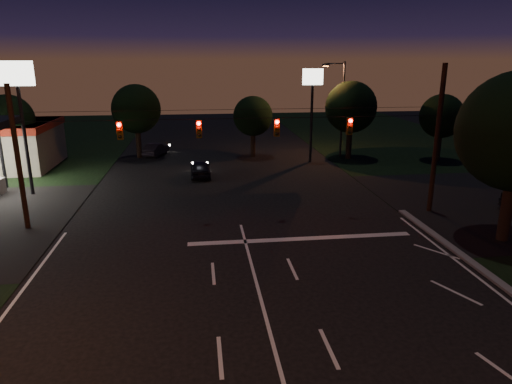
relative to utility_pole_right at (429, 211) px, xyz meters
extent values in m
cube|color=silver|center=(-9.00, -3.50, 0.01)|extent=(12.00, 0.50, 0.01)
cylinder|color=black|center=(0.00, 0.00, 0.00)|extent=(0.30, 0.30, 9.00)
cylinder|color=black|center=(-24.00, 0.00, 0.00)|extent=(0.28, 0.28, 8.00)
cylinder|color=black|center=(-12.00, 0.00, 6.00)|extent=(24.00, 0.03, 0.03)
cylinder|color=black|center=(-12.00, 0.00, 6.50)|extent=(24.00, 0.02, 0.02)
cube|color=#3F3307|center=(-18.50, 0.00, 5.45)|extent=(0.32, 0.26, 1.00)
sphere|color=#FF0705|center=(-18.50, -0.16, 5.78)|extent=(0.22, 0.22, 0.22)
sphere|color=black|center=(-18.50, -0.16, 5.45)|extent=(0.20, 0.20, 0.20)
sphere|color=black|center=(-18.50, -0.16, 5.12)|extent=(0.20, 0.20, 0.20)
cube|color=#3F3307|center=(-14.20, 0.00, 5.45)|extent=(0.32, 0.26, 1.00)
sphere|color=#FF0705|center=(-14.20, -0.16, 5.78)|extent=(0.22, 0.22, 0.22)
sphere|color=black|center=(-14.20, -0.16, 5.45)|extent=(0.20, 0.20, 0.20)
sphere|color=black|center=(-14.20, -0.16, 5.12)|extent=(0.20, 0.20, 0.20)
cube|color=#3F3307|center=(-9.80, 0.00, 5.45)|extent=(0.32, 0.26, 1.00)
sphere|color=#FF0705|center=(-9.80, -0.16, 5.78)|extent=(0.22, 0.22, 0.22)
sphere|color=black|center=(-9.80, -0.16, 5.45)|extent=(0.20, 0.20, 0.20)
sphere|color=black|center=(-9.80, -0.16, 5.12)|extent=(0.20, 0.20, 0.20)
cube|color=#3F3307|center=(-5.50, 0.00, 5.45)|extent=(0.32, 0.26, 1.00)
sphere|color=#FF0705|center=(-5.50, -0.16, 5.78)|extent=(0.22, 0.22, 0.22)
sphere|color=black|center=(-5.50, -0.16, 5.45)|extent=(0.20, 0.20, 0.20)
sphere|color=black|center=(-5.50, -0.16, 5.12)|extent=(0.20, 0.20, 0.20)
cylinder|color=black|center=(-28.50, 9.00, 2.40)|extent=(0.24, 0.24, 4.80)
cylinder|color=black|center=(-26.00, 7.00, 3.75)|extent=(0.24, 0.24, 7.50)
cube|color=white|center=(-26.00, 7.00, 8.30)|extent=(2.20, 0.30, 1.60)
cylinder|color=black|center=(-4.00, 15.00, 3.50)|extent=(0.24, 0.24, 7.00)
cube|color=white|center=(-4.00, 15.00, 7.70)|extent=(1.80, 0.30, 1.40)
cylinder|color=black|center=(-0.50, 17.00, 4.50)|extent=(0.20, 0.20, 9.00)
cylinder|color=black|center=(-1.40, 17.00, 8.80)|extent=(1.80, 0.12, 0.12)
cube|color=black|center=(-2.30, 17.00, 8.70)|extent=(0.60, 0.35, 0.22)
cube|color=orange|center=(-2.30, 17.00, 8.58)|extent=(0.45, 0.25, 0.04)
cylinder|color=black|center=(1.50, -5.00, 2.00)|extent=(0.60, 0.60, 4.00)
sphere|color=black|center=(0.90, -4.70, 5.62)|extent=(4.20, 4.20, 4.20)
cylinder|color=black|center=(-30.00, 15.00, 1.50)|extent=(0.49, 0.49, 3.00)
sphere|color=black|center=(-30.00, 15.00, 4.32)|extent=(4.20, 4.20, 4.20)
sphere|color=black|center=(-29.58, 15.32, 4.19)|extent=(3.15, 3.15, 3.15)
sphere|color=black|center=(-30.42, 15.21, 4.23)|extent=(2.94, 2.94, 2.94)
cylinder|color=black|center=(-20.00, 19.00, 1.62)|extent=(0.52, 0.52, 3.25)
sphere|color=black|center=(-20.00, 19.00, 4.68)|extent=(4.60, 4.60, 4.60)
sphere|color=black|center=(-19.54, 19.34, 4.54)|extent=(3.45, 3.45, 3.45)
sphere|color=black|center=(-20.46, 19.23, 4.58)|extent=(3.22, 3.22, 3.22)
cylinder|color=black|center=(-9.00, 18.00, 1.38)|extent=(0.47, 0.47, 2.75)
sphere|color=black|center=(-9.00, 18.00, 3.96)|extent=(3.80, 3.80, 3.80)
sphere|color=black|center=(-8.62, 18.28, 3.85)|extent=(2.85, 2.85, 2.85)
sphere|color=black|center=(-9.38, 18.19, 3.87)|extent=(2.66, 2.66, 2.66)
cylinder|color=black|center=(0.00, 16.00, 1.70)|extent=(0.53, 0.53, 3.40)
sphere|color=black|center=(0.00, 16.00, 4.90)|extent=(4.80, 4.80, 4.80)
sphere|color=black|center=(0.48, 16.36, 4.75)|extent=(3.60, 3.60, 3.60)
sphere|color=black|center=(-0.48, 16.24, 4.79)|extent=(3.36, 3.36, 3.36)
cylinder|color=black|center=(8.00, 14.00, 1.45)|extent=(0.48, 0.48, 2.90)
sphere|color=black|center=(8.00, 14.00, 4.18)|extent=(4.00, 4.00, 4.00)
sphere|color=black|center=(8.40, 14.30, 4.06)|extent=(3.00, 3.00, 3.00)
sphere|color=black|center=(7.60, 14.20, 4.09)|extent=(2.80, 2.80, 2.80)
imported|color=black|center=(-14.18, 10.65, 0.67)|extent=(1.63, 3.98, 1.35)
imported|color=black|center=(-18.47, 19.78, 0.62)|extent=(2.49, 3.99, 1.24)
camera|label=1|loc=(-14.24, -25.62, 9.20)|focal=32.00mm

